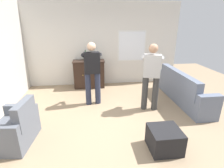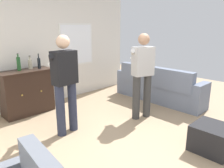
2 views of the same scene
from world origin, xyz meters
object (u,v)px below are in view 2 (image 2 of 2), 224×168
Objects in this scene: bottle_liquor_amber at (19,64)px; ottoman at (212,138)px; sideboard_cabinet at (27,92)px; person_standing_left at (65,80)px; couch at (157,88)px; person_standing_right at (142,72)px; bottle_spirits_clear at (39,63)px; bottle_wine_green at (30,64)px.

bottle_liquor_amber is 0.65× the size of ottoman.
person_standing_left is at bearing -85.60° from sideboard_cabinet.
ottoman is at bearing -124.91° from couch.
person_standing_right is at bearing -19.35° from person_standing_left.
person_standing_left reaches higher than sideboard_cabinet.
bottle_liquor_amber is at bearing 168.89° from bottle_spirits_clear.
bottle_wine_green reaches higher than couch.
person_standing_left is at bearing -98.91° from bottle_spirits_clear.
sideboard_cabinet is at bearing 94.40° from person_standing_left.
person_standing_right is (1.63, -1.87, -0.14)m from bottle_liquor_amber.
bottle_spirits_clear reaches higher than sideboard_cabinet.
sideboard_cabinet is at bearing -27.04° from bottle_liquor_amber.
sideboard_cabinet is at bearing -159.63° from bottle_wine_green.
person_standing_right is at bearing -55.46° from bottle_spirits_clear.
couch is 2.26m from ottoman.
bottle_wine_green is 0.17× the size of person_standing_left.
person_standing_left is at bearing -92.03° from bottle_wine_green.
bottle_liquor_amber is 0.21× the size of person_standing_left.
bottle_spirits_clear is (-2.30, 1.45, 0.72)m from couch.
ottoman is at bearing -58.96° from person_standing_left.
ottoman is (1.41, -3.38, -0.88)m from bottle_liquor_amber.
couch is at bearing -32.28° from bottle_spirits_clear.
person_standing_left reaches higher than bottle_wine_green.
bottle_spirits_clear reaches higher than ottoman.
couch is at bearing 17.59° from person_standing_right.
couch is 2.58m from person_standing_left.
person_standing_left is 1.52m from person_standing_right.
couch is at bearing -3.79° from person_standing_left.
ottoman is (1.16, -3.39, -0.84)m from bottle_wine_green.
sideboard_cabinet is at bearing 150.32° from couch.
sideboard_cabinet is 0.62m from bottle_liquor_amber.
bottle_wine_green is 0.80× the size of bottle_liquor_amber.
person_standing_right reaches higher than couch.
ottoman is at bearing -98.40° from person_standing_right.
ottoman is at bearing -67.41° from bottle_liquor_amber.
couch is 6.59× the size of bottle_liquor_amber.
person_standing_right reaches higher than bottle_liquor_amber.
bottle_liquor_amber is 1.10× the size of bottle_spirits_clear.
person_standing_right is (1.54, -1.82, 0.47)m from sideboard_cabinet.
bottle_wine_green is 0.53× the size of ottoman.
couch is at bearing -29.68° from sideboard_cabinet.
person_standing_left reaches higher than bottle_liquor_amber.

